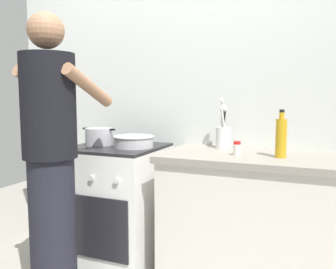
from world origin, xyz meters
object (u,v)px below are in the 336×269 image
Objects in this scene: stove_range at (118,209)px; oil_bottle at (281,137)px; spice_bottle at (237,149)px; person at (51,165)px; pot at (99,137)px; mixing_bowl at (134,141)px; utensil_crock at (223,133)px.

oil_bottle is at bearing -2.27° from stove_range.
person is (-0.95, -0.48, -0.08)m from spice_bottle.
spice_bottle reaches higher than stove_range.
person reaches higher than pot.
stove_range is 0.69m from person.
person reaches higher than stove_range.
mixing_bowl is 3.34× the size of spice_bottle.
pot reaches higher than spice_bottle.
oil_bottle is (0.96, -0.03, 0.07)m from mixing_bowl.
stove_range is at bearing -165.84° from utensil_crock.
pot is 0.28m from mixing_bowl.
pot reaches higher than mixing_bowl.
person is at bearing -85.41° from pot.
stove_range is 0.53× the size of person.
utensil_crock is (0.71, 0.18, 0.55)m from stove_range.
person reaches higher than spice_bottle.
pot is 0.92× the size of mixing_bowl.
mixing_bowl is at bearing 66.27° from person.
person reaches higher than mixing_bowl.
pot is (-0.14, -0.01, 0.51)m from stove_range.
pot is 0.95× the size of oil_bottle.
pot is at bearing 176.41° from spice_bottle.
mixing_bowl is 1.03× the size of oil_bottle.
utensil_crock is at bearing 14.16° from stove_range.
mixing_bowl is 0.72m from spice_bottle.
pot is 3.08× the size of spice_bottle.
person is (-1.19, -0.51, -0.16)m from oil_bottle.
stove_range is at bearing 175.49° from mixing_bowl.
pot is at bearing 94.59° from person.
utensil_crock is 0.29m from spice_bottle.
stove_range is at bearing 80.03° from person.
spice_bottle is at bearing -59.51° from utensil_crock.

